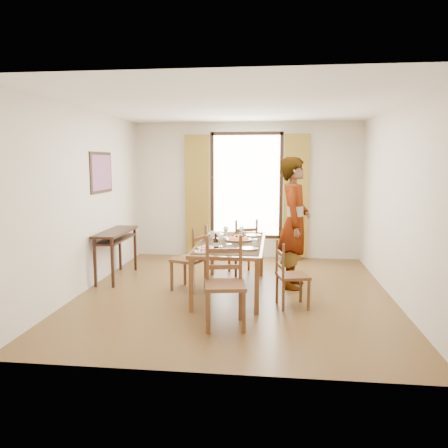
# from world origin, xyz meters

# --- Properties ---
(ground) EXTENTS (5.00, 5.00, 0.00)m
(ground) POSITION_xyz_m (0.00, 0.00, 0.00)
(ground) COLOR #483316
(ground) RESTS_ON ground
(room_shell) EXTENTS (4.60, 5.10, 2.74)m
(room_shell) POSITION_xyz_m (-0.00, 0.13, 1.54)
(room_shell) COLOR beige
(room_shell) RESTS_ON ground
(console_table) EXTENTS (0.38, 1.20, 0.80)m
(console_table) POSITION_xyz_m (-2.03, 0.60, 0.68)
(console_table) COLOR black
(console_table) RESTS_ON ground
(dining_table) EXTENTS (0.96, 2.01, 0.76)m
(dining_table) POSITION_xyz_m (-0.06, 0.05, 0.69)
(dining_table) COLOR brown
(dining_table) RESTS_ON ground
(chair_west) EXTENTS (0.56, 0.56, 0.98)m
(chair_west) POSITION_xyz_m (-0.68, 0.08, 0.46)
(chair_west) COLOR brown
(chair_west) RESTS_ON ground
(chair_north) EXTENTS (0.56, 0.56, 0.97)m
(chair_north) POSITION_xyz_m (0.04, 1.11, 0.45)
(chair_north) COLOR brown
(chair_north) RESTS_ON ground
(chair_south) EXTENTS (0.54, 0.54, 1.06)m
(chair_south) POSITION_xyz_m (-0.00, -1.31, 0.49)
(chair_south) COLOR brown
(chair_south) RESTS_ON ground
(chair_east) EXTENTS (0.48, 0.48, 0.89)m
(chair_east) POSITION_xyz_m (0.78, -0.53, 0.41)
(chair_east) COLOR brown
(chair_east) RESTS_ON ground
(man) EXTENTS (0.88, 0.71, 2.00)m
(man) POSITION_xyz_m (0.87, 0.44, 1.00)
(man) COLOR #9C9FA5
(man) RESTS_ON ground
(plate_sw) EXTENTS (0.27, 0.27, 0.05)m
(plate_sw) POSITION_xyz_m (-0.35, -0.49, 0.78)
(plate_sw) COLOR silver
(plate_sw) RESTS_ON dining_table
(plate_se) EXTENTS (0.27, 0.27, 0.05)m
(plate_se) POSITION_xyz_m (0.22, -0.47, 0.78)
(plate_se) COLOR silver
(plate_se) RESTS_ON dining_table
(plate_nw) EXTENTS (0.27, 0.27, 0.05)m
(plate_nw) POSITION_xyz_m (-0.38, 0.64, 0.78)
(plate_nw) COLOR silver
(plate_nw) RESTS_ON dining_table
(plate_ne) EXTENTS (0.27, 0.27, 0.05)m
(plate_ne) POSITION_xyz_m (0.22, 0.61, 0.78)
(plate_ne) COLOR silver
(plate_ne) RESTS_ON dining_table
(pasta_platter) EXTENTS (0.40, 0.40, 0.10)m
(pasta_platter) POSITION_xyz_m (0.04, 0.18, 0.81)
(pasta_platter) COLOR #C24318
(pasta_platter) RESTS_ON dining_table
(caprese_plate) EXTENTS (0.20, 0.20, 0.04)m
(caprese_plate) POSITION_xyz_m (-0.38, -0.72, 0.78)
(caprese_plate) COLOR silver
(caprese_plate) RESTS_ON dining_table
(wine_glass_a) EXTENTS (0.08, 0.08, 0.18)m
(wine_glass_a) POSITION_xyz_m (-0.18, -0.33, 0.85)
(wine_glass_a) COLOR white
(wine_glass_a) RESTS_ON dining_table
(wine_glass_b) EXTENTS (0.08, 0.08, 0.18)m
(wine_glass_b) POSITION_xyz_m (0.06, 0.42, 0.85)
(wine_glass_b) COLOR white
(wine_glass_b) RESTS_ON dining_table
(wine_glass_c) EXTENTS (0.08, 0.08, 0.18)m
(wine_glass_c) POSITION_xyz_m (-0.18, 0.41, 0.85)
(wine_glass_c) COLOR white
(wine_glass_c) RESTS_ON dining_table
(tumbler_a) EXTENTS (0.07, 0.07, 0.10)m
(tumbler_a) POSITION_xyz_m (0.30, -0.23, 0.81)
(tumbler_a) COLOR silver
(tumbler_a) RESTS_ON dining_table
(tumbler_b) EXTENTS (0.07, 0.07, 0.10)m
(tumbler_b) POSITION_xyz_m (-0.38, 0.32, 0.81)
(tumbler_b) COLOR silver
(tumbler_b) RESTS_ON dining_table
(tumbler_c) EXTENTS (0.07, 0.07, 0.10)m
(tumbler_c) POSITION_xyz_m (-0.03, -0.63, 0.81)
(tumbler_c) COLOR silver
(tumbler_c) RESTS_ON dining_table
(wine_bottle) EXTENTS (0.07, 0.07, 0.25)m
(wine_bottle) POSITION_xyz_m (-0.19, -0.68, 0.88)
(wine_bottle) COLOR black
(wine_bottle) RESTS_ON dining_table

